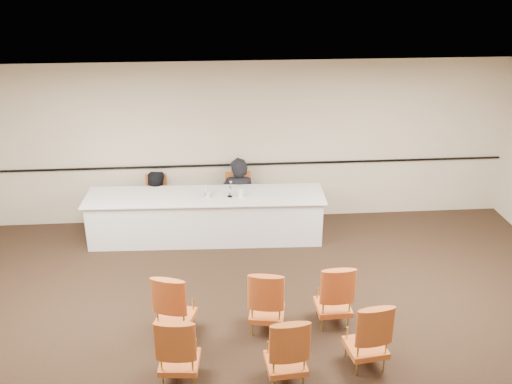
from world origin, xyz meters
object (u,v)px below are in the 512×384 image
aud_chair_front_mid (267,299)px  microphone (230,190)px  panelist_main (239,204)px  panelist_second_chair (155,201)px  panel_table (206,217)px  panelist_main_chair (238,199)px  drinking_glass (208,195)px  coffee_cup (241,193)px  water_bottle (206,191)px  aud_chair_front_left (175,303)px  aud_chair_front_right (334,293)px  aud_chair_back_left (179,347)px  aud_chair_back_mid (286,348)px  panelist_second (156,212)px  aud_chair_back_right (367,332)px

aud_chair_front_mid → microphone: bearing=109.2°
panelist_main → panelist_second_chair: (-1.54, 0.05, 0.10)m
panel_table → panelist_main_chair: 0.84m
panel_table → panelist_second_chair: (-0.93, 0.63, 0.06)m
drinking_glass → coffee_cup: bearing=-2.1°
water_bottle → panel_table: bearing=107.9°
water_bottle → aud_chair_front_left: water_bottle is taller
aud_chair_front_right → aud_chair_back_left: same height
microphone → water_bottle: microphone is taller
coffee_cup → aud_chair_back_mid: (0.33, -3.61, -0.43)m
aud_chair_front_right → aud_chair_front_left: bearing=-179.8°
aud_chair_back_mid → panelist_main_chair: bearing=89.7°
microphone → aud_chair_back_mid: (0.52, -3.63, -0.48)m
panelist_main → aud_chair_back_mid: size_ratio=1.95×
aud_chair_front_mid → aud_chair_back_left: size_ratio=1.00×
panelist_second_chair → panel_table: bearing=-32.1°
panelist_second_chair → aud_chair_front_right: 4.22m
water_bottle → drinking_glass: size_ratio=2.12×
panel_table → panelist_second: bearing=147.9°
coffee_cup → aud_chair_front_right: size_ratio=0.15×
aud_chair_front_left → aud_chair_back_right: (2.37, -0.82, 0.00)m
panelist_main_chair → drinking_glass: panelist_main_chair is taller
microphone → aud_chair_back_right: (1.54, -3.42, -0.48)m
drinking_glass → aud_chair_front_mid: size_ratio=0.11×
panel_table → drinking_glass: size_ratio=41.47×
panel_table → panelist_second_chair: panelist_second_chair is taller
aud_chair_back_mid → aud_chair_front_right: bearing=49.3°
coffee_cup → aud_chair_front_left: bearing=-111.5°
panelist_second_chair → drinking_glass: size_ratio=9.50×
panelist_second → aud_chair_front_right: 4.23m
panel_table → aud_chair_front_mid: size_ratio=4.37×
water_bottle → aud_chair_back_left: (-0.33, -3.55, -0.46)m
coffee_cup → panelist_second_chair: bearing=154.0°
aud_chair_front_left → aud_chair_back_mid: 1.69m
panelist_main → aud_chair_back_right: size_ratio=1.95×
panelist_second → aud_chair_back_right: panelist_second is taller
aud_chair_back_left → aud_chair_back_right: 2.28m
drinking_glass → coffee_cup: size_ratio=0.69×
panelist_main_chair → microphone: size_ratio=3.79×
panelist_main_chair → drinking_glass: 0.97m
water_bottle → coffee_cup: 0.60m
panelist_second → aud_chair_back_left: size_ratio=1.71×
aud_chair_front_mid → aud_chair_back_left: bearing=-130.9°
panelist_main → panelist_second_chair: bearing=1.9°
aud_chair_back_left → aud_chair_back_mid: bearing=0.4°
aud_chair_front_right → aud_chair_back_left: 2.27m
coffee_cup → aud_chair_front_left: 2.81m
panelist_second_chair → aud_chair_back_mid: bearing=-64.7°
panel_table → drinking_glass: drinking_glass is taller
drinking_glass → aud_chair_back_left: (-0.37, -3.51, -0.41)m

